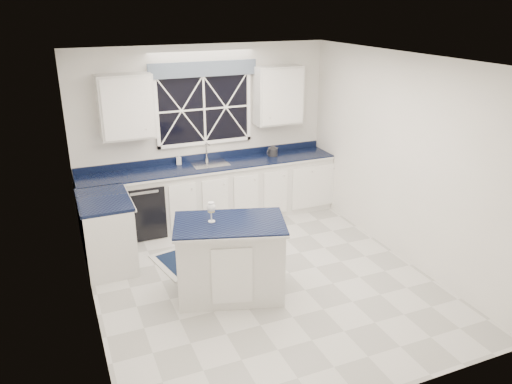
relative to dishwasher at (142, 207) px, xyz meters
name	(u,v)px	position (x,y,z in m)	size (l,w,h in m)	color
ground	(261,279)	(1.10, -1.95, -0.41)	(4.50, 4.50, 0.00)	beige
back_wall	(204,134)	(1.10, 0.30, 0.94)	(4.00, 0.10, 2.70)	white
base_cabinets	(195,201)	(0.77, -0.17, 0.04)	(3.99, 1.60, 0.90)	silver
countertop	(211,166)	(1.10, 0.00, 0.51)	(3.98, 0.64, 0.04)	black
dishwasher	(142,207)	(0.00, 0.00, 0.00)	(0.60, 0.58, 0.82)	black
window	(204,104)	(1.10, 0.25, 1.42)	(1.65, 0.09, 1.26)	black
upper_cabinets	(206,101)	(1.10, 0.13, 1.49)	(3.10, 0.34, 0.90)	silver
faucet	(207,151)	(1.10, 0.19, 0.69)	(0.05, 0.20, 0.30)	#B9B9BC
island	(230,258)	(0.63, -2.11, 0.06)	(1.43, 1.09, 0.94)	silver
rug	(207,254)	(0.66, -1.07, -0.40)	(1.52, 1.11, 0.02)	#BABBB6
kettle	(273,151)	(2.17, 0.06, 0.61)	(0.24, 0.19, 0.18)	#313234
wine_glass	(211,208)	(0.45, -2.02, 0.69)	(0.10, 0.10, 0.24)	white
soap_bottle	(179,159)	(0.65, 0.21, 0.61)	(0.07, 0.08, 0.16)	silver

